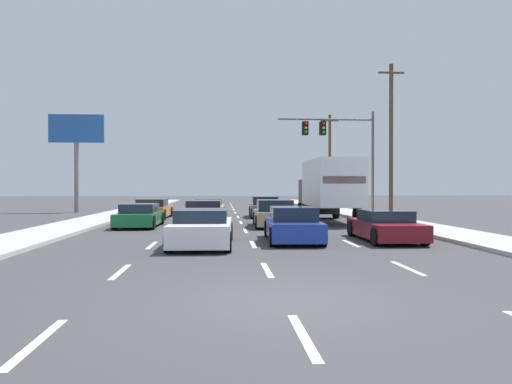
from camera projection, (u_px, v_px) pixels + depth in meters
name	position (u px, v px, depth m)	size (l,w,h in m)	color
ground_plane	(237.00, 215.00, 33.09)	(140.00, 140.00, 0.00)	#3D3D3F
sidewalk_right	(377.00, 218.00, 28.70)	(2.63, 80.00, 0.14)	#B2AFA8
sidewalk_left	(96.00, 220.00, 27.50)	(2.63, 80.00, 0.14)	#B2AFA8
lane_markings	(239.00, 219.00, 28.70)	(6.94, 57.00, 0.01)	silver
car_orange	(153.00, 209.00, 29.67)	(2.08, 4.35, 1.21)	orange
car_green	(140.00, 216.00, 23.27)	(1.98, 4.15, 1.14)	#196B38
car_yellow	(209.00, 209.00, 30.43)	(2.03, 4.19, 1.19)	yellow
car_red	(204.00, 215.00, 23.08)	(1.97, 4.72, 1.31)	red
car_white	(202.00, 229.00, 15.85)	(2.12, 4.51, 1.22)	white
car_gray	(264.00, 208.00, 30.78)	(1.96, 4.09, 1.34)	slate
car_tan	(274.00, 214.00, 23.44)	(2.09, 4.17, 1.33)	tan
car_blue	(293.00, 226.00, 17.10)	(2.01, 4.23, 1.25)	#1E389E
box_truck	(328.00, 187.00, 26.47)	(2.68, 8.03, 3.40)	white
car_maroon	(385.00, 226.00, 17.38)	(1.93, 4.29, 1.11)	maroon
traffic_signal_mast	(335.00, 138.00, 34.17)	(7.00, 0.69, 7.39)	#595B56
utility_pole_mid	(391.00, 138.00, 32.87)	(1.80, 0.28, 10.43)	brown
utility_pole_far	(330.00, 159.00, 48.99)	(1.80, 0.28, 9.36)	brown
roadside_billboard	(76.00, 142.00, 36.55)	(4.16, 0.36, 7.52)	slate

